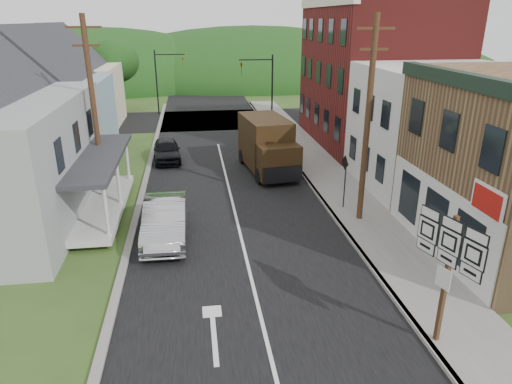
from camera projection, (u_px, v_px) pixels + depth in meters
name	position (u px, v px, depth m)	size (l,w,h in m)	color
ground	(248.00, 268.00, 17.14)	(120.00, 120.00, 0.00)	#2D4719
road	(227.00, 180.00, 26.39)	(9.00, 90.00, 0.02)	black
cross_road	(212.00, 120.00, 42.12)	(60.00, 9.00, 0.02)	black
sidewalk_right	(336.00, 186.00, 25.29)	(2.80, 55.00, 0.15)	slate
curb_right	(312.00, 187.00, 25.11)	(0.20, 55.00, 0.15)	slate
curb_left	(142.00, 196.00, 23.91)	(0.30, 55.00, 0.12)	slate
storefront_white	(440.00, 128.00, 24.40)	(8.00, 7.00, 6.50)	silver
storefront_red	(375.00, 75.00, 32.57)	(8.00, 12.00, 10.00)	maroon
house_blue	(51.00, 100.00, 30.10)	(7.14, 8.16, 7.28)	#84A1B4
house_cream	(74.00, 83.00, 38.36)	(7.14, 8.16, 7.28)	beige
utility_pole_right	(368.00, 121.00, 19.45)	(1.60, 0.26, 9.00)	#472D19
utility_pole_left	(94.00, 109.00, 22.03)	(1.60, 0.26, 9.00)	#472D19
traffic_signal_right	(264.00, 82.00, 38.10)	(2.87, 0.20, 6.00)	black
traffic_signal_left	(164.00, 75.00, 43.45)	(2.87, 0.20, 6.00)	black
tree_left_d	(114.00, 62.00, 43.82)	(4.80, 4.80, 6.94)	#382616
forested_ridge	(202.00, 81.00, 68.02)	(90.00, 30.00, 16.00)	#173510
silver_sedan	(165.00, 220.00, 19.18)	(1.75, 5.01, 1.65)	#ABAAAF
dark_sedan	(167.00, 150.00, 29.76)	(1.66, 4.13, 1.41)	black
delivery_van	(267.00, 146.00, 27.29)	(3.02, 6.02, 3.23)	black
route_sign_cluster	(447.00, 263.00, 12.18)	(0.69, 2.14, 3.87)	#472D19
warning_sign	(345.00, 174.00, 21.65)	(0.16, 0.72, 2.63)	black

